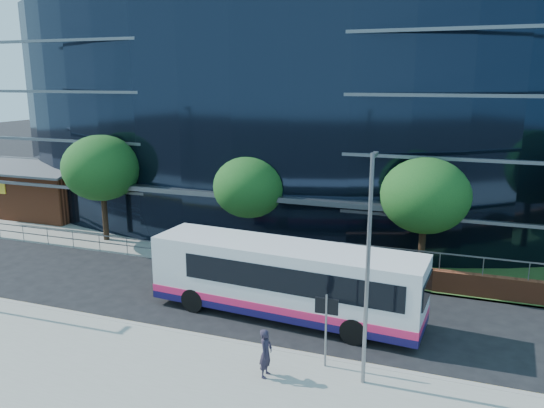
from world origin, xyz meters
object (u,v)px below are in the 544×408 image
at_px(tree_far_c, 425,196).
at_px(city_bus, 287,279).
at_px(tree_far_a, 101,168).
at_px(pedestrian, 266,353).
at_px(brick_pavilion, 45,190).
at_px(street_sign, 326,315).
at_px(streetlight_east, 368,265).
at_px(tree_far_b, 249,187).

bearing_deg(tree_far_c, city_bus, -127.59).
bearing_deg(tree_far_c, tree_far_a, 180.00).
bearing_deg(city_bus, tree_far_c, 56.62).
height_order(city_bus, pedestrian, city_bus).
bearing_deg(brick_pavilion, street_sign, -29.65).
relative_size(tree_far_a, streetlight_east, 0.87).
bearing_deg(city_bus, brick_pavilion, 158.74).
bearing_deg(tree_far_b, city_bus, -56.96).
bearing_deg(streetlight_east, brick_pavilion, 150.76).
bearing_deg(city_bus, streetlight_east, -41.58).
bearing_deg(brick_pavilion, tree_far_b, -11.88).
relative_size(street_sign, tree_far_b, 0.46).
bearing_deg(streetlight_east, tree_far_c, 84.89).
xyz_separation_m(streetlight_east, city_bus, (-4.24, 4.36, -2.68)).
distance_m(street_sign, tree_far_c, 11.14).
xyz_separation_m(tree_far_a, city_bus, (14.76, -6.81, -3.10)).
distance_m(tree_far_a, streetlight_east, 22.05).
xyz_separation_m(tree_far_c, streetlight_east, (-1.00, -11.17, -0.10)).
height_order(streetlight_east, city_bus, streetlight_east).
distance_m(streetlight_east, pedestrian, 4.81).
bearing_deg(tree_far_c, brick_pavilion, 171.18).
xyz_separation_m(streetlight_east, pedestrian, (-3.30, -0.79, -3.40)).
bearing_deg(tree_far_a, street_sign, -31.17).
relative_size(brick_pavilion, streetlight_east, 1.08).
bearing_deg(city_bus, tree_far_a, 159.42).
height_order(tree_far_c, pedestrian, tree_far_c).
bearing_deg(pedestrian, tree_far_b, 25.61).
relative_size(tree_far_c, city_bus, 0.52).
bearing_deg(city_bus, street_sign, -49.79).
distance_m(street_sign, tree_far_a, 20.63).
distance_m(brick_pavilion, streetlight_east, 32.19).
bearing_deg(tree_far_b, tree_far_c, -2.86).
relative_size(tree_far_b, city_bus, 0.49).
bearing_deg(street_sign, pedestrian, -142.63).
height_order(brick_pavilion, tree_far_a, tree_far_a).
xyz_separation_m(tree_far_b, pedestrian, (5.70, -12.46, -3.17)).
relative_size(tree_far_c, streetlight_east, 0.81).
distance_m(tree_far_a, pedestrian, 20.10).
relative_size(city_bus, pedestrian, 6.99).
distance_m(tree_far_b, pedestrian, 14.07).
distance_m(tree_far_a, city_bus, 16.55).
height_order(brick_pavilion, streetlight_east, streetlight_east).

